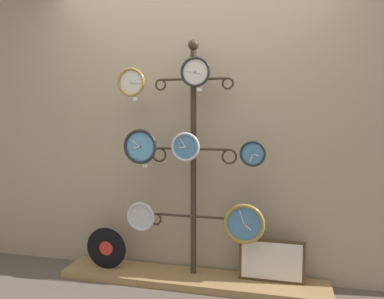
# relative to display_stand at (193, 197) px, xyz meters

# --- Properties ---
(shop_wall) EXTENTS (4.40, 0.04, 2.80)m
(shop_wall) POSITION_rel_display_stand_xyz_m (0.00, 0.16, 0.69)
(shop_wall) COLOR tan
(shop_wall) RESTS_ON ground_plane
(low_shelf) EXTENTS (2.20, 0.36, 0.06)m
(low_shelf) POSITION_rel_display_stand_xyz_m (0.00, -0.06, -0.68)
(low_shelf) COLOR #9E7A4C
(low_shelf) RESTS_ON ground_plane
(display_stand) EXTENTS (0.77, 0.42, 1.98)m
(display_stand) POSITION_rel_display_stand_xyz_m (0.00, 0.00, 0.00)
(display_stand) COLOR #382D1E
(display_stand) RESTS_ON ground_plane
(clock_top_left) EXTENTS (0.23, 0.04, 0.23)m
(clock_top_left) POSITION_rel_display_stand_xyz_m (-0.50, -0.08, 0.93)
(clock_top_left) COLOR silver
(clock_top_center) EXTENTS (0.24, 0.04, 0.24)m
(clock_top_center) POSITION_rel_display_stand_xyz_m (0.03, -0.07, 1.00)
(clock_top_center) COLOR silver
(clock_middle_left) EXTENTS (0.28, 0.04, 0.28)m
(clock_middle_left) POSITION_rel_display_stand_xyz_m (-0.41, -0.12, 0.42)
(clock_middle_left) COLOR #60A8DB
(clock_middle_center) EXTENTS (0.23, 0.04, 0.23)m
(clock_middle_center) POSITION_rel_display_stand_xyz_m (-0.04, -0.11, 0.42)
(clock_middle_center) COLOR #4C84B2
(clock_middle_right) EXTENTS (0.20, 0.04, 0.20)m
(clock_middle_right) POSITION_rel_display_stand_xyz_m (0.49, -0.08, 0.38)
(clock_middle_right) COLOR #4C84B2
(clock_bottom_left) EXTENTS (0.24, 0.04, 0.24)m
(clock_bottom_left) POSITION_rel_display_stand_xyz_m (-0.42, -0.11, -0.16)
(clock_bottom_left) COLOR silver
(clock_bottom_right) EXTENTS (0.32, 0.04, 0.32)m
(clock_bottom_right) POSITION_rel_display_stand_xyz_m (0.43, -0.09, -0.17)
(clock_bottom_right) COLOR #4C84B2
(vinyl_record) EXTENTS (0.36, 0.01, 0.36)m
(vinyl_record) POSITION_rel_display_stand_xyz_m (-0.75, -0.09, -0.47)
(vinyl_record) COLOR black
(vinyl_record) RESTS_ON low_shelf
(picture_frame) EXTENTS (0.51, 0.02, 0.34)m
(picture_frame) POSITION_rel_display_stand_xyz_m (0.64, -0.02, -0.48)
(picture_frame) COLOR #4C381E
(picture_frame) RESTS_ON low_shelf
(price_tag_upper) EXTENTS (0.04, 0.00, 0.03)m
(price_tag_upper) POSITION_rel_display_stand_xyz_m (-0.47, -0.08, 0.80)
(price_tag_upper) COLOR white
(price_tag_mid) EXTENTS (0.04, 0.00, 0.03)m
(price_tag_mid) POSITION_rel_display_stand_xyz_m (0.07, -0.08, 0.87)
(price_tag_mid) COLOR white
(price_tag_lower) EXTENTS (0.04, 0.00, 0.03)m
(price_tag_lower) POSITION_rel_display_stand_xyz_m (-0.38, -0.12, 0.26)
(price_tag_lower) COLOR white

